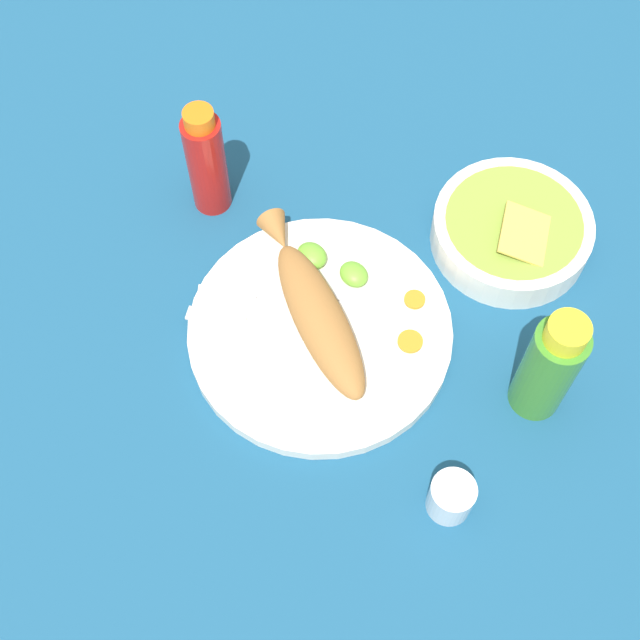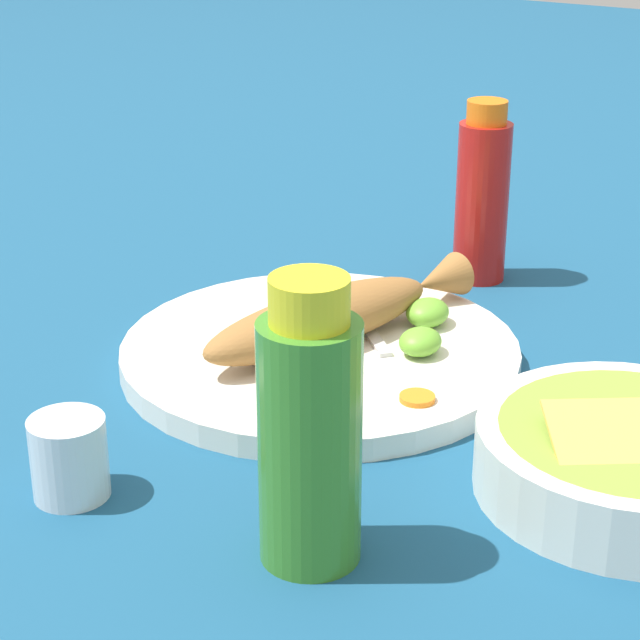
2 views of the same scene
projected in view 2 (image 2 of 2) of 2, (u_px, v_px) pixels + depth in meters
name	position (u px, v px, depth m)	size (l,w,h in m)	color
ground_plane	(320.00, 364.00, 0.91)	(4.00, 4.00, 0.00)	navy
main_plate	(320.00, 354.00, 0.90)	(0.31, 0.31, 0.02)	white
fried_fish	(335.00, 314.00, 0.90)	(0.26, 0.13, 0.04)	#996633
fork_near	(294.00, 304.00, 0.97)	(0.16, 0.12, 0.00)	silver
fork_far	(349.00, 304.00, 0.97)	(0.14, 0.14, 0.00)	silver
carrot_slice_near	(338.00, 403.00, 0.80)	(0.03, 0.03, 0.00)	orange
carrot_slice_mid	(417.00, 398.00, 0.81)	(0.03, 0.03, 0.00)	orange
lime_wedge_main	(420.00, 342.00, 0.88)	(0.04, 0.03, 0.02)	#6BB233
lime_wedge_side	(427.00, 312.00, 0.93)	(0.04, 0.03, 0.02)	#6BB233
hot_sauce_bottle_red	(482.00, 196.00, 1.05)	(0.05, 0.05, 0.17)	#B21914
hot_sauce_bottle_green	(310.00, 432.00, 0.64)	(0.06, 0.06, 0.17)	#3D8428
salt_cup	(70.00, 462.00, 0.72)	(0.05, 0.05, 0.05)	silver
guacamole_bowl	(631.00, 456.00, 0.73)	(0.20, 0.20, 0.06)	white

